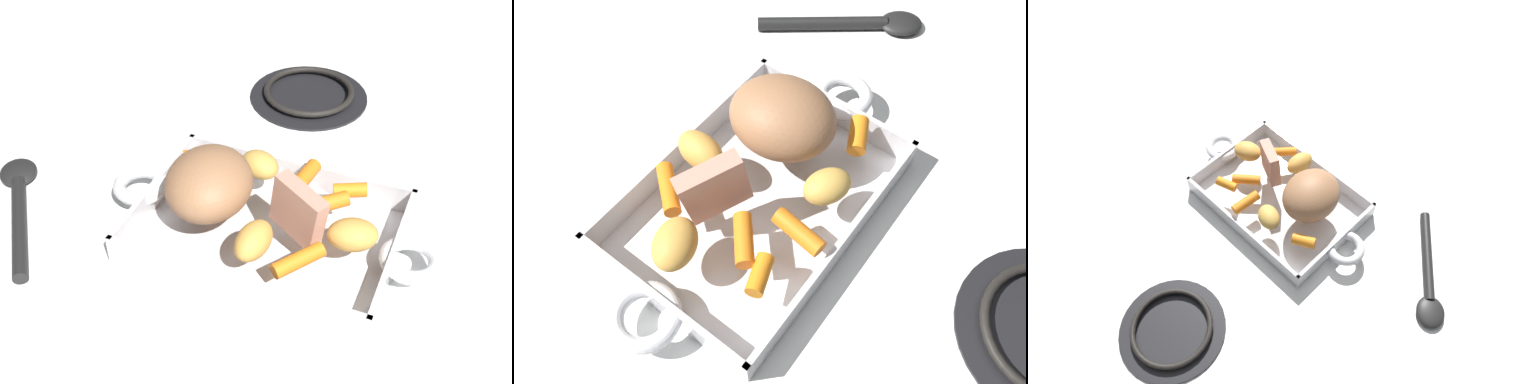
% 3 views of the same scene
% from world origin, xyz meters
% --- Properties ---
extents(ground_plane, '(2.40, 2.40, 0.00)m').
position_xyz_m(ground_plane, '(0.00, 0.00, 0.00)').
color(ground_plane, white).
extents(roasting_dish, '(0.44, 0.23, 0.04)m').
position_xyz_m(roasting_dish, '(0.00, 0.00, 0.01)').
color(roasting_dish, silver).
rests_on(roasting_dish, ground_plane).
extents(pork_roast, '(0.12, 0.14, 0.08)m').
position_xyz_m(pork_roast, '(0.07, 0.02, 0.08)').
color(pork_roast, '#9A6945').
rests_on(pork_roast, roasting_dish).
extents(roast_slice_thin, '(0.08, 0.05, 0.08)m').
position_xyz_m(roast_slice_thin, '(-0.05, 0.02, 0.08)').
color(roast_slice_thin, tan).
rests_on(roast_slice_thin, roasting_dish).
extents(baby_carrot_center_left, '(0.06, 0.06, 0.02)m').
position_xyz_m(baby_carrot_center_left, '(-0.07, 0.07, 0.05)').
color(baby_carrot_center_left, orange).
rests_on(baby_carrot_center_left, roasting_dish).
extents(baby_carrot_northwest, '(0.03, 0.06, 0.02)m').
position_xyz_m(baby_carrot_northwest, '(-0.02, -0.07, 0.05)').
color(baby_carrot_northwest, orange).
rests_on(baby_carrot_northwest, roasting_dish).
extents(baby_carrot_northeast, '(0.06, 0.05, 0.02)m').
position_xyz_m(baby_carrot_northeast, '(-0.06, -0.03, 0.05)').
color(baby_carrot_northeast, orange).
rests_on(baby_carrot_northeast, roasting_dish).
extents(baby_carrot_southeast, '(0.05, 0.04, 0.02)m').
position_xyz_m(baby_carrot_southeast, '(0.12, -0.06, 0.05)').
color(baby_carrot_southeast, orange).
rests_on(baby_carrot_southeast, roasting_dish).
extents(baby_carrot_center_right, '(0.05, 0.03, 0.02)m').
position_xyz_m(baby_carrot_center_right, '(-0.08, -0.07, 0.05)').
color(baby_carrot_center_right, orange).
rests_on(baby_carrot_center_right, roasting_dish).
extents(potato_golden_small, '(0.07, 0.06, 0.04)m').
position_xyz_m(potato_golden_small, '(-0.11, 0.02, 0.06)').
color(potato_golden_small, gold).
rests_on(potato_golden_small, roasting_dish).
extents(potato_near_roast, '(0.04, 0.07, 0.04)m').
position_xyz_m(potato_near_roast, '(-0.01, 0.07, 0.06)').
color(potato_near_roast, gold).
rests_on(potato_near_roast, roasting_dish).
extents(potato_whole, '(0.07, 0.06, 0.03)m').
position_xyz_m(potato_whole, '(0.04, -0.07, 0.06)').
color(potato_whole, gold).
rests_on(potato_whole, roasting_dish).
extents(serving_spoon, '(0.18, 0.21, 0.02)m').
position_xyz_m(serving_spoon, '(0.33, 0.07, 0.01)').
color(serving_spoon, black).
rests_on(serving_spoon, ground_plane).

